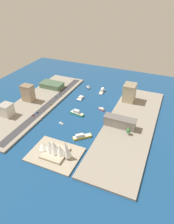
{
  "coord_description": "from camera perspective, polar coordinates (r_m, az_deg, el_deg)",
  "views": [
    {
      "loc": [
        -121.69,
        249.32,
        182.64
      ],
      "look_at": [
        -11.33,
        -4.49,
        4.01
      ],
      "focal_mm": 32.84,
      "sensor_mm": 36.0,
      "label": 1
    }
  ],
  "objects": [
    {
      "name": "pickup_red",
      "position": [
        333.24,
        -14.79,
        -0.88
      ],
      "size": [
        2.12,
        4.9,
        1.55
      ],
      "color": "black",
      "rests_on": "road_strip"
    },
    {
      "name": "tugboat_red",
      "position": [
        342.66,
        4.08,
        0.83
      ],
      "size": [
        13.0,
        9.21,
        3.94
      ],
      "color": "red",
      "rests_on": "ground_plane"
    },
    {
      "name": "apartment_midrise_tan",
      "position": [
        372.69,
        -16.14,
        5.13
      ],
      "size": [
        20.33,
        15.45,
        29.03
      ],
      "color": "tan",
      "rests_on": "quay_east"
    },
    {
      "name": "ground_plane",
      "position": [
        332.16,
        -2.1,
        -0.54
      ],
      "size": [
        440.0,
        440.0,
        0.0
      ],
      "primitive_type": "plane",
      "color": "navy"
    },
    {
      "name": "road_strip",
      "position": [
        356.92,
        -10.81,
        1.95
      ],
      "size": [
        12.74,
        228.0,
        0.15
      ],
      "primitive_type": "cube",
      "color": "#38383D",
      "rests_on": "quay_east"
    },
    {
      "name": "ferry_green_doubledeck",
      "position": [
        330.02,
        -2.8,
        -0.24
      ],
      "size": [
        26.08,
        10.37,
        7.74
      ],
      "color": "#2D8C4C",
      "rests_on": "ground_plane"
    },
    {
      "name": "sailboat_small_white",
      "position": [
        311.25,
        -7.18,
        -3.16
      ],
      "size": [
        8.5,
        3.22,
        10.1
      ],
      "color": "white",
      "rests_on": "ground_plane"
    },
    {
      "name": "hatchback_blue",
      "position": [
        338.1,
        -13.71,
        -0.17
      ],
      "size": [
        1.93,
        4.56,
        1.64
      ],
      "color": "black",
      "rests_on": "road_strip"
    },
    {
      "name": "park_tree_cluster",
      "position": [
        295.27,
        11.7,
        -4.05
      ],
      "size": [
        12.08,
        24.46,
        9.86
      ],
      "color": "brown",
      "rests_on": "quay_west"
    },
    {
      "name": "office_block_beige",
      "position": [
        364.74,
        11.71,
        5.32
      ],
      "size": [
        20.2,
        24.32,
        30.93
      ],
      "color": "#C6B793",
      "rests_on": "quay_west"
    },
    {
      "name": "traffic_light_waterfront",
      "position": [
        336.22,
        -11.76,
        0.59
      ],
      "size": [
        0.36,
        0.36,
        6.5
      ],
      "color": "black",
      "rests_on": "quay_east"
    },
    {
      "name": "van_white",
      "position": [
        378.53,
        -8.82,
        4.21
      ],
      "size": [
        2.1,
        5.26,
        1.62
      ],
      "color": "black",
      "rests_on": "road_strip"
    },
    {
      "name": "hotel_broad_white",
      "position": [
        342.73,
        -21.5,
        0.56
      ],
      "size": [
        17.94,
        18.51,
        19.52
      ],
      "color": "silver",
      "rests_on": "quay_east"
    },
    {
      "name": "peninsula_point",
      "position": [
        262.11,
        -8.86,
        -11.53
      ],
      "size": [
        62.7,
        48.54,
        2.0
      ],
      "primitive_type": "cube",
      "color": "#A89E89",
      "rests_on": "ground_plane"
    },
    {
      "name": "carpark_squat_concrete",
      "position": [
        299.83,
        9.11,
        -2.77
      ],
      "size": [
        46.79,
        14.85,
        14.72
      ],
      "color": "gray",
      "rests_on": "quay_west"
    },
    {
      "name": "sedan_silver",
      "position": [
        387.86,
        -7.79,
        5.04
      ],
      "size": [
        1.95,
        5.21,
        1.61
      ],
      "color": "black",
      "rests_on": "road_strip"
    },
    {
      "name": "quay_east",
      "position": [
        369.65,
        -13.73,
        2.45
      ],
      "size": [
        70.0,
        240.0,
        2.74
      ],
      "primitive_type": "cube",
      "color": "gray",
      "rests_on": "ground_plane"
    },
    {
      "name": "opera_landmark",
      "position": [
        255.55,
        -9.03,
        -10.0
      ],
      "size": [
        46.14,
        29.28,
        25.31
      ],
      "color": "#BCAD93",
      "rests_on": "peninsula_point"
    },
    {
      "name": "quay_west",
      "position": [
        310.76,
        11.78,
        -3.65
      ],
      "size": [
        70.0,
        240.0,
        2.74
      ],
      "primitive_type": "cube",
      "color": "gray",
      "rests_on": "ground_plane"
    },
    {
      "name": "patrol_launch_navy",
      "position": [
        413.07,
        0.32,
        6.84
      ],
      "size": [
        10.15,
        10.11,
        4.44
      ],
      "color": "#1E284C",
      "rests_on": "ground_plane"
    },
    {
      "name": "catamaran_blue",
      "position": [
        374.92,
        -1.81,
        3.94
      ],
      "size": [
        9.86,
        18.13,
        4.19
      ],
      "color": "blue",
      "rests_on": "ground_plane"
    },
    {
      "name": "terminal_long_green",
      "position": [
        415.73,
        -9.77,
        7.43
      ],
      "size": [
        44.75,
        26.15,
        9.48
      ],
      "color": "slate",
      "rests_on": "quay_east"
    },
    {
      "name": "taxi_yellow_cab",
      "position": [
        355.46,
        -10.05,
        2.06
      ],
      "size": [
        1.87,
        5.12,
        1.65
      ],
      "color": "black",
      "rests_on": "road_strip"
    },
    {
      "name": "ferry_white_commuter",
      "position": [
        398.59,
        4.18,
        5.86
      ],
      "size": [
        8.8,
        24.61,
        6.69
      ],
      "color": "silver",
      "rests_on": "ground_plane"
    },
    {
      "name": "ferry_yellow_fast",
      "position": [
        282.62,
        -1.45,
        -6.82
      ],
      "size": [
        23.63,
        22.47,
        6.81
      ],
      "color": "yellow",
      "rests_on": "ground_plane"
    }
  ]
}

